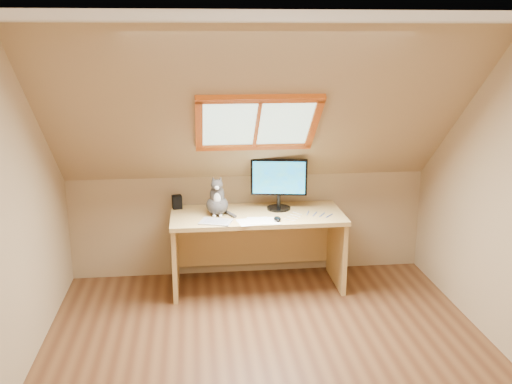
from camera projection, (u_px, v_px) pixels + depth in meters
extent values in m
plane|color=brown|center=(273.00, 366.00, 4.15)|extent=(3.50, 3.50, 0.00)
cube|color=tan|center=(340.00, 342.00, 2.15)|extent=(3.50, 0.02, 2.40)
cube|color=tan|center=(4.00, 217.00, 3.64)|extent=(0.02, 3.50, 2.40)
cube|color=tan|center=(249.00, 224.00, 5.69)|extent=(3.50, 0.02, 1.00)
cube|color=silver|center=(299.00, 19.00, 2.77)|extent=(3.50, 1.95, 0.02)
cube|color=tan|center=(258.00, 115.00, 4.63)|extent=(3.50, 1.56, 1.41)
cube|color=#B2E0CC|center=(257.00, 122.00, 4.73)|extent=(0.90, 0.53, 0.48)
cube|color=#D95D14|center=(257.00, 122.00, 4.73)|extent=(1.02, 0.64, 0.59)
cube|color=tan|center=(257.00, 216.00, 5.29)|extent=(1.60, 0.70, 0.04)
cube|color=tan|center=(175.00, 256.00, 5.30)|extent=(0.04, 0.63, 0.69)
cube|color=tan|center=(337.00, 249.00, 5.47)|extent=(0.04, 0.63, 0.69)
cube|color=tan|center=(254.00, 241.00, 5.69)|extent=(1.50, 0.03, 0.48)
cylinder|color=black|center=(279.00, 208.00, 5.41)|extent=(0.22, 0.22, 0.02)
cylinder|color=black|center=(279.00, 201.00, 5.39)|extent=(0.04, 0.04, 0.12)
cube|color=black|center=(279.00, 177.00, 5.33)|extent=(0.53, 0.12, 0.35)
cube|color=blue|center=(279.00, 178.00, 5.30)|extent=(0.48, 0.09, 0.30)
ellipsoid|color=#494440|center=(217.00, 205.00, 5.24)|extent=(0.21, 0.25, 0.17)
ellipsoid|color=#494440|center=(217.00, 195.00, 5.20)|extent=(0.14, 0.14, 0.19)
ellipsoid|color=silver|center=(217.00, 199.00, 5.15)|extent=(0.07, 0.04, 0.11)
ellipsoid|color=#494440|center=(217.00, 185.00, 5.13)|extent=(0.11, 0.10, 0.10)
sphere|color=silver|center=(217.00, 188.00, 5.09)|extent=(0.04, 0.04, 0.04)
cone|color=#494440|center=(213.00, 179.00, 5.14)|extent=(0.05, 0.05, 0.06)
cone|color=#494440|center=(220.00, 179.00, 5.14)|extent=(0.05, 0.05, 0.06)
cube|color=black|center=(177.00, 202.00, 5.43)|extent=(0.10, 0.10, 0.13)
cube|color=#B2B2B7|center=(216.00, 222.00, 5.03)|extent=(0.32, 0.27, 0.01)
ellipsoid|color=black|center=(277.00, 219.00, 5.07)|extent=(0.07, 0.11, 0.04)
cube|color=white|center=(254.00, 222.00, 5.03)|extent=(0.33, 0.27, 0.00)
cube|color=white|center=(254.00, 222.00, 5.03)|extent=(0.32, 0.24, 0.00)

